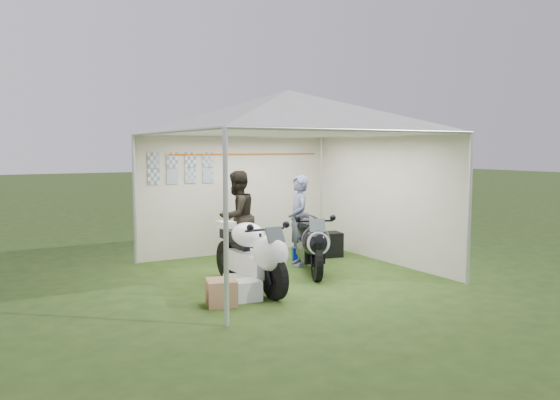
# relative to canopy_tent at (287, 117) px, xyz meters

# --- Properties ---
(ground) EXTENTS (80.00, 80.00, 0.00)m
(ground) POSITION_rel_canopy_tent_xyz_m (0.00, -0.03, -2.58)
(ground) COLOR #2B4318
(ground) RESTS_ON ground
(canopy_tent) EXTENTS (5.66, 5.66, 3.00)m
(canopy_tent) POSITION_rel_canopy_tent_xyz_m (0.00, 0.00, 0.00)
(canopy_tent) COLOR silver
(canopy_tent) RESTS_ON ground
(motorcycle_white) EXTENTS (0.49, 2.04, 1.00)m
(motorcycle_white) POSITION_rel_canopy_tent_xyz_m (-1.00, -0.73, -2.02)
(motorcycle_white) COLOR black
(motorcycle_white) RESTS_ON ground
(motorcycle_black) EXTENTS (1.02, 1.88, 0.98)m
(motorcycle_black) POSITION_rel_canopy_tent_xyz_m (0.33, -0.21, -2.03)
(motorcycle_black) COLOR black
(motorcycle_black) RESTS_ON ground
(paddock_stand) EXTENTS (0.42, 0.35, 0.27)m
(paddock_stand) POSITION_rel_canopy_tent_xyz_m (0.68, 0.62, -2.44)
(paddock_stand) COLOR #0B30D3
(paddock_stand) RESTS_ON ground
(person_dark_jacket) EXTENTS (0.99, 0.89, 1.66)m
(person_dark_jacket) POSITION_rel_canopy_tent_xyz_m (-0.35, 1.20, -1.74)
(person_dark_jacket) COLOR black
(person_dark_jacket) RESTS_ON ground
(person_blue_jacket) EXTENTS (0.54, 0.67, 1.59)m
(person_blue_jacket) POSITION_rel_canopy_tent_xyz_m (0.45, 0.36, -1.78)
(person_blue_jacket) COLOR slate
(person_blue_jacket) RESTS_ON ground
(equipment_box) EXTENTS (0.53, 0.46, 0.46)m
(equipment_box) POSITION_rel_canopy_tent_xyz_m (1.37, 0.77, -2.34)
(equipment_box) COLOR black
(equipment_box) RESTS_ON ground
(crate_0) EXTENTS (0.45, 0.37, 0.28)m
(crate_0) POSITION_rel_canopy_tent_xyz_m (-1.35, -1.17, -2.44)
(crate_0) COLOR silver
(crate_0) RESTS_ON ground
(crate_1) EXTENTS (0.47, 0.47, 0.34)m
(crate_1) POSITION_rel_canopy_tent_xyz_m (-1.71, -1.22, -2.40)
(crate_1) COLOR #906B4B
(crate_1) RESTS_ON ground
(crate_2) EXTENTS (0.39, 0.36, 0.23)m
(crate_2) POSITION_rel_canopy_tent_xyz_m (-1.27, -0.66, -2.46)
(crate_2) COLOR silver
(crate_2) RESTS_ON ground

